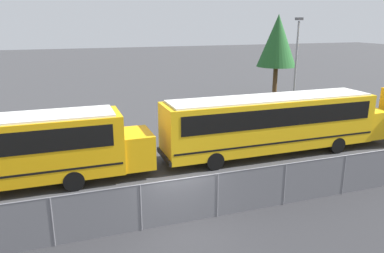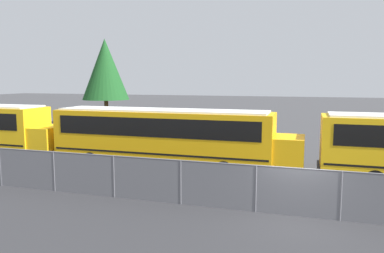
# 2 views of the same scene
# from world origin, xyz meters

# --- Properties ---
(ground_plane) EXTENTS (200.00, 200.00, 0.00)m
(ground_plane) POSITION_xyz_m (0.00, 0.00, 0.00)
(ground_plane) COLOR #38383A
(fence) EXTENTS (99.16, 0.07, 1.83)m
(fence) POSITION_xyz_m (-0.00, -0.00, 0.93)
(fence) COLOR #9EA0A5
(fence) RESTS_ON ground_plane
(school_bus_3) EXTENTS (13.98, 2.53, 3.37)m
(school_bus_3) POSITION_xyz_m (7.44, 5.61, 1.99)
(school_bus_3) COLOR yellow
(school_bus_3) RESTS_ON ground_plane
(light_pole) EXTENTS (0.60, 0.24, 7.68)m
(light_pole) POSITION_xyz_m (13.79, 13.18, 4.22)
(light_pole) COLOR gray
(light_pole) RESTS_ON ground_plane
(tree_3) EXTENTS (3.79, 3.79, 8.07)m
(tree_3) POSITION_xyz_m (16.16, 19.85, 5.57)
(tree_3) COLOR #51381E
(tree_3) RESTS_ON ground_plane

